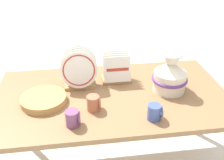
{
  "coord_description": "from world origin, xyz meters",
  "views": [
    {
      "loc": [
        -0.2,
        -1.47,
        1.65
      ],
      "look_at": [
        0.0,
        0.0,
        0.79
      ],
      "focal_mm": 42.0,
      "sensor_mm": 36.0,
      "label": 1
    }
  ],
  "objects_px": {
    "wicker_charger_stack": "(44,99)",
    "mug_terracotta_glaze": "(94,103)",
    "mug_cobalt_glaze": "(155,112)",
    "mug_plum_glaze": "(73,118)",
    "ceramic_vase": "(170,75)",
    "dish_rack_square_plates": "(116,71)",
    "dish_rack_round_plates": "(79,71)"
  },
  "relations": [
    {
      "from": "wicker_charger_stack",
      "to": "mug_terracotta_glaze",
      "type": "height_order",
      "value": "mug_terracotta_glaze"
    },
    {
      "from": "wicker_charger_stack",
      "to": "mug_cobalt_glaze",
      "type": "bearing_deg",
      "value": -21.62
    },
    {
      "from": "ceramic_vase",
      "to": "mug_terracotta_glaze",
      "type": "distance_m",
      "value": 0.56
    },
    {
      "from": "dish_rack_round_plates",
      "to": "dish_rack_square_plates",
      "type": "distance_m",
      "value": 0.28
    },
    {
      "from": "mug_cobalt_glaze",
      "to": "mug_plum_glaze",
      "type": "bearing_deg",
      "value": 179.1
    },
    {
      "from": "ceramic_vase",
      "to": "mug_terracotta_glaze",
      "type": "relative_size",
      "value": 2.85
    },
    {
      "from": "ceramic_vase",
      "to": "dish_rack_round_plates",
      "type": "xyz_separation_m",
      "value": [
        -0.61,
        0.13,
        0.01
      ]
    },
    {
      "from": "ceramic_vase",
      "to": "dish_rack_square_plates",
      "type": "xyz_separation_m",
      "value": [
        -0.34,
        0.18,
        -0.04
      ]
    },
    {
      "from": "dish_rack_round_plates",
      "to": "dish_rack_square_plates",
      "type": "xyz_separation_m",
      "value": [
        0.27,
        0.05,
        -0.05
      ]
    },
    {
      "from": "dish_rack_round_plates",
      "to": "mug_cobalt_glaze",
      "type": "relative_size",
      "value": 2.83
    },
    {
      "from": "wicker_charger_stack",
      "to": "ceramic_vase",
      "type": "bearing_deg",
      "value": 2.33
    },
    {
      "from": "ceramic_vase",
      "to": "dish_rack_round_plates",
      "type": "distance_m",
      "value": 0.62
    },
    {
      "from": "dish_rack_round_plates",
      "to": "mug_cobalt_glaze",
      "type": "height_order",
      "value": "dish_rack_round_plates"
    },
    {
      "from": "mug_cobalt_glaze",
      "to": "wicker_charger_stack",
      "type": "bearing_deg",
      "value": 158.38
    },
    {
      "from": "wicker_charger_stack",
      "to": "mug_plum_glaze",
      "type": "bearing_deg",
      "value": -53.54
    },
    {
      "from": "mug_terracotta_glaze",
      "to": "mug_cobalt_glaze",
      "type": "bearing_deg",
      "value": -21.89
    },
    {
      "from": "mug_plum_glaze",
      "to": "mug_cobalt_glaze",
      "type": "relative_size",
      "value": 1.0
    },
    {
      "from": "mug_plum_glaze",
      "to": "mug_cobalt_glaze",
      "type": "distance_m",
      "value": 0.47
    },
    {
      "from": "dish_rack_round_plates",
      "to": "dish_rack_square_plates",
      "type": "bearing_deg",
      "value": 10.28
    },
    {
      "from": "dish_rack_square_plates",
      "to": "wicker_charger_stack",
      "type": "height_order",
      "value": "dish_rack_square_plates"
    },
    {
      "from": "dish_rack_round_plates",
      "to": "mug_terracotta_glaze",
      "type": "xyz_separation_m",
      "value": [
        0.08,
        -0.29,
        -0.07
      ]
    },
    {
      "from": "dish_rack_round_plates",
      "to": "mug_cobalt_glaze",
      "type": "distance_m",
      "value": 0.61
    },
    {
      "from": "ceramic_vase",
      "to": "wicker_charger_stack",
      "type": "relative_size",
      "value": 0.95
    },
    {
      "from": "dish_rack_square_plates",
      "to": "mug_cobalt_glaze",
      "type": "relative_size",
      "value": 2.17
    },
    {
      "from": "dish_rack_square_plates",
      "to": "dish_rack_round_plates",
      "type": "bearing_deg",
      "value": -169.72
    },
    {
      "from": "dish_rack_square_plates",
      "to": "mug_plum_glaze",
      "type": "relative_size",
      "value": 2.17
    },
    {
      "from": "dish_rack_round_plates",
      "to": "wicker_charger_stack",
      "type": "relative_size",
      "value": 0.95
    },
    {
      "from": "mug_terracotta_glaze",
      "to": "mug_plum_glaze",
      "type": "relative_size",
      "value": 1.0
    },
    {
      "from": "dish_rack_round_plates",
      "to": "mug_plum_glaze",
      "type": "bearing_deg",
      "value": -96.73
    },
    {
      "from": "wicker_charger_stack",
      "to": "mug_cobalt_glaze",
      "type": "distance_m",
      "value": 0.71
    },
    {
      "from": "dish_rack_square_plates",
      "to": "wicker_charger_stack",
      "type": "bearing_deg",
      "value": -156.76
    },
    {
      "from": "ceramic_vase",
      "to": "dish_rack_round_plates",
      "type": "relative_size",
      "value": 1.01
    }
  ]
}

